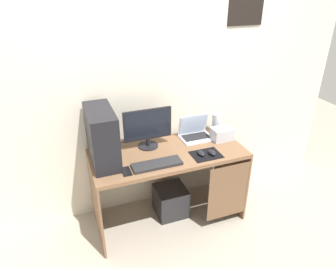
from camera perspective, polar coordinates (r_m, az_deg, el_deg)
name	(u,v)px	position (r m, az deg, el deg)	size (l,w,h in m)	color
ground_plane	(168,216)	(3.21, 0.00, -14.84)	(8.00, 8.00, 0.00)	#9E9384
wall_back	(155,81)	(2.85, -2.48, 9.82)	(4.00, 0.05, 2.60)	beige
desk	(170,167)	(2.85, 0.42, -6.03)	(1.38, 0.62, 0.74)	brown
pc_tower	(102,136)	(2.59, -12.11, -0.44)	(0.21, 0.48, 0.47)	black
monitor	(148,128)	(2.77, -3.77, 1.11)	(0.44, 0.19, 0.37)	black
laptop	(195,133)	(3.01, 5.05, 0.17)	(0.30, 0.23, 0.22)	silver
speaker	(216,123)	(3.12, 8.90, 1.98)	(0.09, 0.09, 0.20)	#B7BCC6
projector	(222,134)	(3.00, 9.97, 0.03)	(0.20, 0.14, 0.12)	#B7BCC6
keyboard	(157,164)	(2.58, -2.06, -5.61)	(0.42, 0.14, 0.02)	#232326
mousepad	(206,155)	(2.75, 7.04, -3.81)	(0.26, 0.20, 0.01)	black
mouse_left	(201,153)	(2.73, 6.13, -3.53)	(0.06, 0.10, 0.03)	black
mouse_right	(212,153)	(2.75, 8.14, -3.41)	(0.06, 0.10, 0.03)	black
cell_phone	(126,171)	(2.52, -7.71, -6.87)	(0.07, 0.13, 0.01)	black
subwoofer	(171,201)	(3.16, 0.49, -12.20)	(0.30, 0.30, 0.30)	#232326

